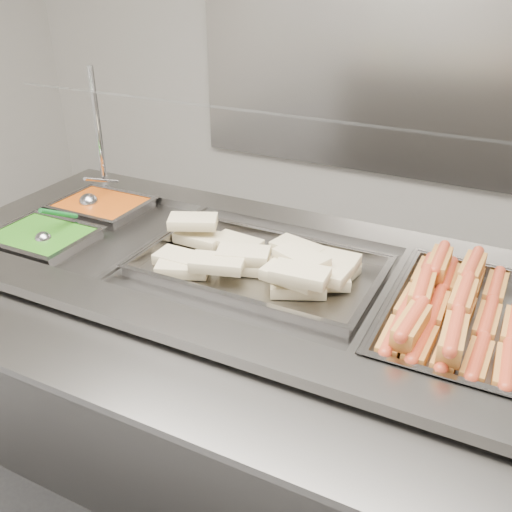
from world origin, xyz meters
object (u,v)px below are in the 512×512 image
at_px(steam_counter, 243,379).
at_px(serving_spoon, 46,235).
at_px(ladle, 90,201).
at_px(sneeze_guard, 274,119).
at_px(pan_hotdogs, 458,326).
at_px(pan_wraps, 259,272).

xyz_separation_m(steam_counter, serving_spoon, (-0.67, -0.17, 0.50)).
bearing_deg(ladle, sneeze_guard, 7.79).
xyz_separation_m(pan_hotdogs, pan_wraps, (-0.62, -0.01, 0.02)).
relative_size(steam_counter, pan_hotdogs, 3.41).
bearing_deg(sneeze_guard, serving_spoon, -148.60).
bearing_deg(serving_spoon, ladle, 104.49).
bearing_deg(pan_hotdogs, steam_counter, -179.53).
bearing_deg(ladle, pan_hotdogs, -5.22).
bearing_deg(pan_hotdogs, serving_spoon, -172.63).
bearing_deg(pan_hotdogs, pan_wraps, -179.53).
bearing_deg(steam_counter, ladle, 169.68).
relative_size(pan_wraps, ladle, 3.40).
bearing_deg(steam_counter, pan_hotdogs, 0.47).
height_order(pan_wraps, ladle, ladle).
xyz_separation_m(steam_counter, pan_wraps, (0.07, 0.00, 0.46)).
bearing_deg(ladle, steam_counter, -10.32).
height_order(steam_counter, ladle, ladle).
height_order(steam_counter, pan_wraps, pan_wraps).
xyz_separation_m(sneeze_guard, ladle, (-0.75, -0.10, -0.39)).
height_order(pan_hotdogs, pan_wraps, same).
bearing_deg(sneeze_guard, steam_counter, -89.52).
xyz_separation_m(sneeze_guard, pan_hotdogs, (0.68, -0.23, -0.44)).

